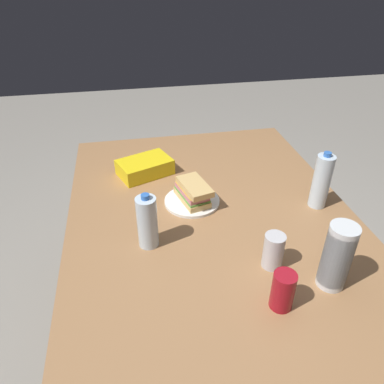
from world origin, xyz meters
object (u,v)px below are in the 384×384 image
object	(u,v)px
water_bottle_spare	(147,222)
plastic_cup_stack	(337,257)
dining_table	(213,235)
water_bottle_tall	(321,181)
paper_plate	(192,201)
soda_can_red	(283,291)
chip_bag	(145,167)
sandwich	(193,192)
soda_can_silver	(273,251)

from	to	relation	value
water_bottle_spare	plastic_cup_stack	bearing A→B (deg)	61.58
dining_table	plastic_cup_stack	bearing A→B (deg)	35.32
dining_table	water_bottle_tall	distance (m)	0.47
water_bottle_tall	paper_plate	bearing A→B (deg)	-102.73
soda_can_red	chip_bag	bearing A→B (deg)	-158.68
paper_plate	chip_bag	xyz separation A→B (m)	(-0.26, -0.17, 0.03)
paper_plate	water_bottle_tall	bearing A→B (deg)	77.27
paper_plate	sandwich	bearing A→B (deg)	40.73
chip_bag	plastic_cup_stack	world-z (taller)	plastic_cup_stack
paper_plate	water_bottle_tall	xyz separation A→B (m)	(0.11, 0.49, 0.11)
plastic_cup_stack	soda_can_silver	bearing A→B (deg)	-126.27
paper_plate	soda_can_silver	bearing A→B (deg)	25.14
dining_table	sandwich	distance (m)	0.19
soda_can_red	plastic_cup_stack	size ratio (longest dim) A/B	0.55
sandwich	soda_can_red	xyz separation A→B (m)	(0.55, 0.15, 0.01)
dining_table	water_bottle_spare	xyz separation A→B (m)	(0.10, -0.25, 0.18)
water_bottle_tall	water_bottle_spare	bearing A→B (deg)	-80.91
dining_table	water_bottle_spare	bearing A→B (deg)	-68.55
dining_table	soda_can_silver	size ratio (longest dim) A/B	12.58
dining_table	water_bottle_spare	world-z (taller)	water_bottle_spare
water_bottle_tall	soda_can_silver	size ratio (longest dim) A/B	1.93
paper_plate	water_bottle_spare	bearing A→B (deg)	-41.50
plastic_cup_stack	soda_can_silver	world-z (taller)	plastic_cup_stack
paper_plate	chip_bag	distance (m)	0.31
water_bottle_spare	sandwich	bearing A→B (deg)	137.69
soda_can_red	soda_can_silver	xyz separation A→B (m)	(-0.16, 0.03, 0.00)
soda_can_red	water_bottle_tall	world-z (taller)	water_bottle_tall
plastic_cup_stack	soda_can_silver	size ratio (longest dim) A/B	1.81
soda_can_red	chip_bag	xyz separation A→B (m)	(-0.82, -0.32, -0.03)
sandwich	water_bottle_spare	bearing A→B (deg)	-42.31
soda_can_silver	plastic_cup_stack	bearing A→B (deg)	53.73
sandwich	chip_bag	bearing A→B (deg)	-147.53
sandwich	water_bottle_tall	bearing A→B (deg)	77.56
dining_table	water_bottle_tall	bearing A→B (deg)	91.24
paper_plate	sandwich	size ratio (longest dim) A/B	1.13
sandwich	soda_can_silver	world-z (taller)	soda_can_silver
sandwich	soda_can_silver	xyz separation A→B (m)	(0.39, 0.18, 0.01)
plastic_cup_stack	chip_bag	bearing A→B (deg)	-146.94
water_bottle_spare	soda_can_red	bearing A→B (deg)	45.90
water_bottle_tall	soda_can_silver	xyz separation A→B (m)	(0.29, -0.30, -0.05)
chip_bag	water_bottle_spare	size ratio (longest dim) A/B	1.12
soda_can_red	chip_bag	size ratio (longest dim) A/B	0.53
paper_plate	plastic_cup_stack	distance (m)	0.61
paper_plate	sandwich	xyz separation A→B (m)	(0.00, 0.00, 0.05)
chip_bag	soda_can_silver	world-z (taller)	soda_can_silver
sandwich	plastic_cup_stack	bearing A→B (deg)	33.37
sandwich	water_bottle_spare	distance (m)	0.30
chip_bag	soda_can_silver	size ratio (longest dim) A/B	1.89
soda_can_red	soda_can_silver	bearing A→B (deg)	167.86
dining_table	water_bottle_spare	distance (m)	0.33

